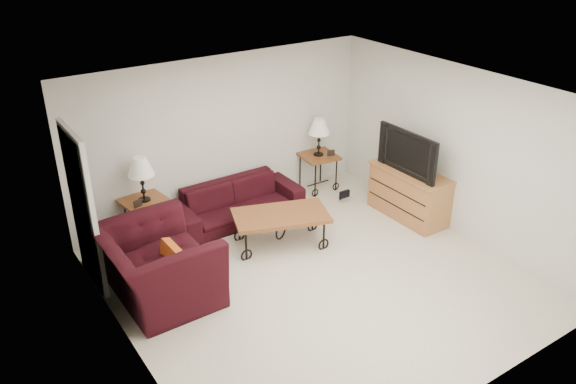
# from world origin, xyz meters

# --- Properties ---
(ground) EXTENTS (5.00, 5.00, 0.00)m
(ground) POSITION_xyz_m (0.00, 0.00, 0.00)
(ground) COLOR beige
(ground) RESTS_ON ground
(wall_back) EXTENTS (5.00, 0.02, 2.50)m
(wall_back) POSITION_xyz_m (0.00, 2.50, 1.25)
(wall_back) COLOR silver
(wall_back) RESTS_ON ground
(wall_front) EXTENTS (5.00, 0.02, 2.50)m
(wall_front) POSITION_xyz_m (0.00, -2.50, 1.25)
(wall_front) COLOR silver
(wall_front) RESTS_ON ground
(wall_left) EXTENTS (0.02, 5.00, 2.50)m
(wall_left) POSITION_xyz_m (-2.50, 0.00, 1.25)
(wall_left) COLOR silver
(wall_left) RESTS_ON ground
(wall_right) EXTENTS (0.02, 5.00, 2.50)m
(wall_right) POSITION_xyz_m (2.50, 0.00, 1.25)
(wall_right) COLOR silver
(wall_right) RESTS_ON ground
(ceiling) EXTENTS (5.00, 5.00, 0.00)m
(ceiling) POSITION_xyz_m (0.00, 0.00, 2.50)
(ceiling) COLOR white
(ceiling) RESTS_ON wall_back
(doorway) EXTENTS (0.08, 0.94, 2.04)m
(doorway) POSITION_xyz_m (-2.47, 1.65, 1.02)
(doorway) COLOR black
(doorway) RESTS_ON ground
(sofa) EXTENTS (2.07, 0.81, 0.60)m
(sofa) POSITION_xyz_m (-0.07, 2.02, 0.30)
(sofa) COLOR black
(sofa) RESTS_ON ground
(side_table_left) EXTENTS (0.68, 0.68, 0.66)m
(side_table_left) POSITION_xyz_m (-1.47, 2.20, 0.33)
(side_table_left) COLOR brown
(side_table_left) RESTS_ON ground
(side_table_right) EXTENTS (0.66, 0.66, 0.64)m
(side_table_right) POSITION_xyz_m (1.64, 2.20, 0.32)
(side_table_right) COLOR brown
(side_table_right) RESTS_ON ground
(lamp_left) EXTENTS (0.42, 0.42, 0.66)m
(lamp_left) POSITION_xyz_m (-1.47, 2.20, 0.99)
(lamp_left) COLOR black
(lamp_left) RESTS_ON side_table_left
(lamp_right) EXTENTS (0.41, 0.41, 0.64)m
(lamp_right) POSITION_xyz_m (1.64, 2.20, 0.96)
(lamp_right) COLOR black
(lamp_right) RESTS_ON side_table_right
(photo_frame_left) EXTENTS (0.13, 0.06, 0.11)m
(photo_frame_left) POSITION_xyz_m (-1.62, 2.05, 0.72)
(photo_frame_left) COLOR black
(photo_frame_left) RESTS_ON side_table_left
(photo_frame_right) EXTENTS (0.13, 0.06, 0.11)m
(photo_frame_right) POSITION_xyz_m (1.79, 2.05, 0.70)
(photo_frame_right) COLOR black
(photo_frame_right) RESTS_ON side_table_right
(coffee_table) EXTENTS (1.51, 1.13, 0.50)m
(coffee_table) POSITION_xyz_m (0.08, 1.01, 0.25)
(coffee_table) COLOR brown
(coffee_table) RESTS_ON ground
(armchair) EXTENTS (1.27, 1.45, 0.93)m
(armchair) POSITION_xyz_m (-1.88, 0.79, 0.47)
(armchair) COLOR black
(armchair) RESTS_ON ground
(throw_pillow) EXTENTS (0.12, 0.42, 0.42)m
(throw_pillow) POSITION_xyz_m (-1.72, 0.74, 0.52)
(throw_pillow) COLOR #C64D19
(throw_pillow) RESTS_ON armchair
(tv_stand) EXTENTS (0.54, 1.31, 0.78)m
(tv_stand) POSITION_xyz_m (2.23, 0.61, 0.39)
(tv_stand) COLOR #C58649
(tv_stand) RESTS_ON ground
(television) EXTENTS (0.15, 1.17, 0.67)m
(television) POSITION_xyz_m (2.21, 0.61, 1.12)
(television) COLOR black
(television) RESTS_ON tv_stand
(backpack) EXTENTS (0.30, 0.24, 0.38)m
(backpack) POSITION_xyz_m (1.69, 1.63, 0.19)
(backpack) COLOR black
(backpack) RESTS_ON ground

